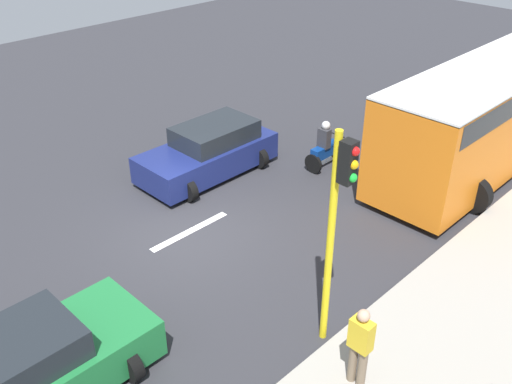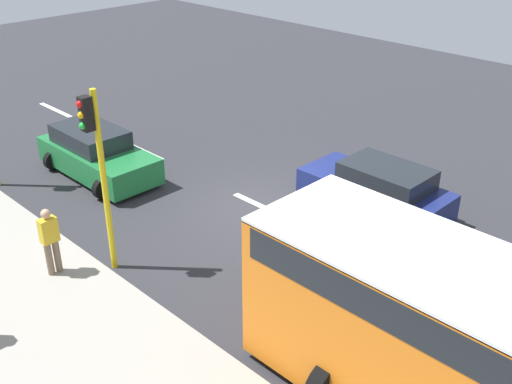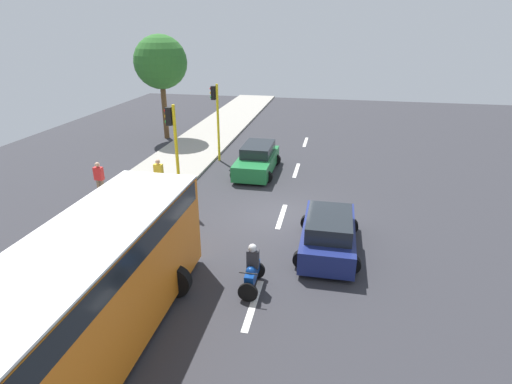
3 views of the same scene
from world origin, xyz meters
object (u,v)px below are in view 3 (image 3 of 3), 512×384
Objects in this scene: city_bus at (59,318)px; pedestrian_by_tree at (159,175)px; motorcycle at (252,271)px; traffic_light_midblock at (216,112)px; pedestrian_near_signal at (99,178)px; street_tree_center at (161,63)px; traffic_light_corner at (174,141)px; car_dark_blue at (329,233)px; car_green at (257,160)px.

city_bus is 10.92m from pedestrian_by_tree.
motorcycle is 13.17m from traffic_light_midblock.
street_tree_center is (1.44, -11.06, 4.15)m from pedestrian_near_signal.
traffic_light_corner reaches higher than pedestrian_by_tree.
city_bus is at bearing 52.14° from car_dark_blue.
pedestrian_by_tree is (-2.51, -0.94, 0.00)m from pedestrian_near_signal.
car_green is 0.63× the size of street_tree_center.
motorcycle is 19.62m from street_tree_center.
motorcycle is at bearing 51.52° from car_dark_blue.
traffic_light_midblock reaches higher than motorcycle.
traffic_light_corner reaches higher than pedestrian_near_signal.
street_tree_center is at bearing -82.58° from pedestrian_near_signal.
pedestrian_by_tree is at bearing 47.80° from car_green.
car_green is 0.98× the size of traffic_light_midblock.
motorcycle is at bearing -127.45° from city_bus.
pedestrian_near_signal is 11.90m from street_tree_center.
car_green is 10.75m from street_tree_center.
street_tree_center reaches higher than motorcycle.
city_bus is at bearing 107.25° from street_tree_center.
traffic_light_midblock is (6.86, -9.33, 2.22)m from car_dark_blue.
traffic_light_midblock is 0.64× the size of street_tree_center.
city_bus is (1.36, 14.85, 1.13)m from car_green.
car_dark_blue is 0.94× the size of traffic_light_midblock.
street_tree_center is (9.73, -16.42, 4.57)m from motorcycle.
pedestrian_near_signal is at bearing -62.66° from city_bus.
pedestrian_by_tree is 6.21m from traffic_light_midblock.
car_dark_blue is 11.79m from traffic_light_midblock.
car_dark_blue is at bearing -127.86° from city_bus.
pedestrian_by_tree is at bearing -47.41° from motorcycle.
traffic_light_corner is at bearing 152.16° from pedestrian_by_tree.
traffic_light_midblock is at bearing -29.96° from car_green.
car_green is 5.98m from traffic_light_corner.
traffic_light_corner is at bearing -23.03° from car_dark_blue.
car_green is 2.88× the size of motorcycle.
pedestrian_by_tree reaches higher than motorcycle.
car_green is 2.61× the size of pedestrian_by_tree.
motorcycle reaches higher than car_green.
pedestrian_by_tree is at bearing -76.79° from city_bus.
pedestrian_near_signal and pedestrian_by_tree have the same top height.
car_green is 2.61× the size of pedestrian_near_signal.
traffic_light_corner reaches higher than motorcycle.
city_bus is at bearing 97.72° from traffic_light_corner.
traffic_light_corner and traffic_light_midblock have the same top height.
pedestrian_near_signal is at bearing 97.42° from street_tree_center.
car_dark_blue is at bearing 118.09° from car_green.
car_dark_blue is 10.82m from pedestrian_near_signal.
motorcycle is at bearing 129.25° from traffic_light_corner.
car_green is 3.84m from traffic_light_midblock.
motorcycle is (-1.94, 10.54, -0.07)m from car_green.
street_tree_center is at bearing -59.34° from motorcycle.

